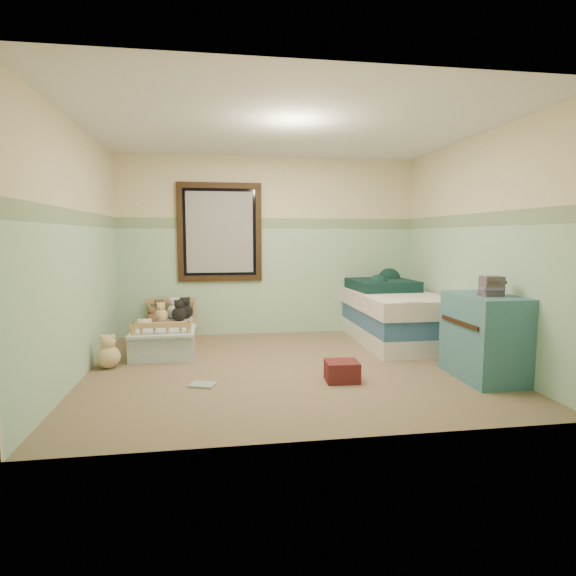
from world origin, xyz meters
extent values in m
cube|color=brown|center=(0.00, 0.00, -0.01)|extent=(4.20, 3.60, 0.02)
cube|color=white|center=(0.00, 0.00, 2.51)|extent=(4.20, 3.60, 0.02)
cube|color=beige|center=(0.00, 1.80, 1.25)|extent=(4.20, 0.04, 2.50)
cube|color=beige|center=(0.00, -1.80, 1.25)|extent=(4.20, 0.04, 2.50)
cube|color=beige|center=(-2.10, 0.00, 1.25)|extent=(0.04, 3.60, 2.50)
cube|color=beige|center=(2.10, 0.00, 1.25)|extent=(0.04, 3.60, 2.50)
cube|color=#A2CEAE|center=(0.00, 1.79, 0.75)|extent=(4.20, 0.01, 1.50)
cube|color=#386239|center=(0.00, 1.79, 1.57)|extent=(4.20, 0.01, 0.15)
cube|color=black|center=(-0.70, 1.76, 1.45)|extent=(1.16, 0.06, 1.36)
cube|color=#BABAB5|center=(-0.70, 1.77, 1.45)|extent=(0.92, 0.01, 1.12)
cube|color=tan|center=(-1.37, 1.05, 0.09)|extent=(0.66, 1.32, 0.17)
cube|color=silver|center=(-1.37, 1.05, 0.23)|extent=(0.61, 1.27, 0.12)
cube|color=#6F9FE0|center=(-1.37, 0.64, 0.31)|extent=(0.72, 0.66, 0.03)
sphere|color=brown|center=(-1.52, 1.55, 0.38)|extent=(0.18, 0.18, 0.18)
sphere|color=silver|center=(-1.32, 1.55, 0.39)|extent=(0.20, 0.20, 0.20)
sphere|color=#E3C084|center=(-1.47, 1.33, 0.38)|extent=(0.17, 0.17, 0.17)
sphere|color=black|center=(-1.24, 1.33, 0.39)|extent=(0.19, 0.19, 0.19)
sphere|color=beige|center=(-1.64, 1.00, 0.13)|extent=(0.27, 0.27, 0.27)
sphere|color=#E3C084|center=(-1.90, 0.26, 0.12)|extent=(0.25, 0.25, 0.25)
cube|color=white|center=(1.55, 1.00, 0.11)|extent=(0.94, 1.89, 0.22)
cube|color=navy|center=(1.55, 1.00, 0.33)|extent=(0.94, 1.89, 0.22)
cube|color=white|center=(1.55, 1.00, 0.55)|extent=(0.98, 1.93, 0.22)
cube|color=black|center=(1.50, 1.30, 0.73)|extent=(0.84, 0.89, 0.14)
cube|color=#36747D|center=(1.83, -0.67, 0.42)|extent=(0.52, 0.83, 0.83)
cube|color=brown|center=(1.83, -0.75, 0.93)|extent=(0.20, 0.16, 0.19)
cube|color=maroon|center=(0.43, -0.55, 0.10)|extent=(0.33, 0.30, 0.20)
cube|color=gold|center=(-0.90, -0.49, 0.01)|extent=(0.28, 0.24, 0.02)
sphere|color=black|center=(-1.18, 1.52, 0.39)|extent=(0.20, 0.20, 0.20)
sphere|color=brown|center=(-1.57, 1.12, 0.37)|extent=(0.16, 0.16, 0.16)
camera|label=1|loc=(-0.75, -4.78, 1.40)|focal=28.92mm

